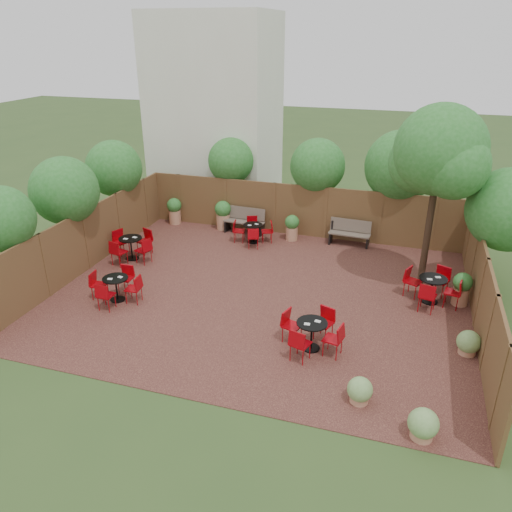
% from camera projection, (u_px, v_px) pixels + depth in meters
% --- Properties ---
extents(ground, '(80.00, 80.00, 0.00)m').
position_uv_depth(ground, '(261.00, 294.00, 15.06)').
color(ground, '#354F23').
rests_on(ground, ground).
extents(courtyard_paving, '(12.00, 10.00, 0.02)m').
position_uv_depth(courtyard_paving, '(261.00, 294.00, 15.06)').
color(courtyard_paving, '#391A17').
rests_on(courtyard_paving, ground).
extents(fence_back, '(12.00, 0.08, 2.00)m').
position_uv_depth(fence_back, '(299.00, 211.00, 18.99)').
color(fence_back, brown).
rests_on(fence_back, ground).
extents(fence_left, '(0.08, 10.00, 2.00)m').
position_uv_depth(fence_left, '(86.00, 241.00, 16.28)').
color(fence_left, brown).
rests_on(fence_left, ground).
extents(fence_right, '(0.08, 10.00, 2.00)m').
position_uv_depth(fence_right, '(481.00, 293.00, 13.01)').
color(fence_right, brown).
rests_on(fence_right, ground).
extents(neighbour_building, '(5.00, 4.00, 8.00)m').
position_uv_depth(neighbour_building, '(216.00, 113.00, 21.59)').
color(neighbour_building, silver).
rests_on(neighbour_building, ground).
extents(overhang_foliage, '(15.40, 10.52, 2.61)m').
position_uv_depth(overhang_foliage, '(277.00, 180.00, 16.82)').
color(overhang_foliage, '#256A22').
rests_on(overhang_foliage, ground).
extents(courtyard_tree, '(2.73, 2.63, 5.49)m').
position_uv_depth(courtyard_tree, '(439.00, 156.00, 13.91)').
color(courtyard_tree, black).
rests_on(courtyard_tree, courtyard_paving).
extents(park_bench_left, '(1.61, 0.61, 0.97)m').
position_uv_depth(park_bench_left, '(245.00, 220.00, 19.43)').
color(park_bench_left, brown).
rests_on(park_bench_left, courtyard_paving).
extents(park_bench_right, '(1.52, 0.57, 0.93)m').
position_uv_depth(park_bench_right, '(350.00, 232.00, 18.33)').
color(park_bench_right, brown).
rests_on(park_bench_right, courtyard_paving).
extents(bistro_tables, '(11.49, 7.62, 0.90)m').
position_uv_depth(bistro_tables, '(246.00, 274.00, 15.29)').
color(bistro_tables, black).
rests_on(bistro_tables, courtyard_paving).
extents(planters, '(11.33, 4.18, 1.15)m').
position_uv_depth(planters, '(261.00, 227.00, 18.52)').
color(planters, '#B17858').
rests_on(planters, courtyard_paving).
extents(low_shrubs, '(2.87, 3.82, 0.65)m').
position_uv_depth(low_shrubs, '(422.00, 384.00, 10.72)').
color(low_shrubs, '#B17858').
rests_on(low_shrubs, courtyard_paving).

